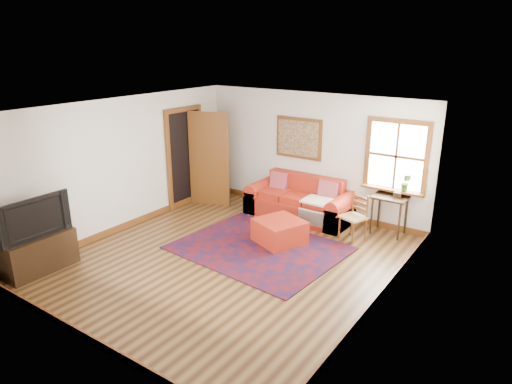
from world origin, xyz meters
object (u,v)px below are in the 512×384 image
Objects in this scene: ladder_back_chair at (355,215)px; media_cabinet at (39,253)px; red_ottoman at (279,232)px; red_leather_sofa at (300,204)px; side_table at (390,203)px.

ladder_back_chair reaches higher than media_cabinet.
media_cabinet is (-2.56, -3.03, 0.08)m from red_ottoman.
media_cabinet is at bearing -108.30° from red_ottoman.
red_leather_sofa is at bearing 126.09° from red_ottoman.
media_cabinet reaches higher than red_ottoman.
red_ottoman is 1.41m from ladder_back_chair.
ladder_back_chair is (-0.43, -0.57, -0.16)m from side_table.
side_table is at bearing 5.90° from red_leather_sofa.
side_table is 0.68× the size of media_cabinet.
media_cabinet is at bearing -131.57° from side_table.
side_table is 0.73m from ladder_back_chair.
red_leather_sofa is at bearing -174.10° from side_table.
red_leather_sofa is 2.90× the size of side_table.
red_ottoman is at bearing -75.88° from red_leather_sofa.
ladder_back_chair is at bearing 64.39° from red_ottoman.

